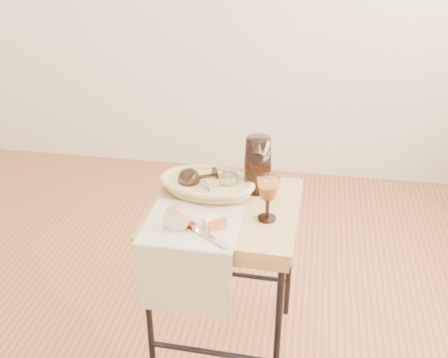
% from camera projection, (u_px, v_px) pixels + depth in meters
% --- Properties ---
extents(side_table, '(0.54, 0.54, 0.67)m').
position_uv_depth(side_table, '(225.00, 279.00, 2.08)').
color(side_table, brown).
rests_on(side_table, floor).
extents(tea_towel, '(0.33, 0.30, 0.01)m').
position_uv_depth(tea_towel, '(192.00, 225.00, 1.81)').
color(tea_towel, beige).
rests_on(tea_towel, side_table).
extents(bread_basket, '(0.36, 0.27, 0.05)m').
position_uv_depth(bread_basket, '(207.00, 186.00, 2.00)').
color(bread_basket, '#A2824B').
rests_on(bread_basket, side_table).
extents(goblet_lying_a, '(0.16, 0.15, 0.09)m').
position_uv_depth(goblet_lying_a, '(200.00, 177.00, 2.00)').
color(goblet_lying_a, '#352019').
rests_on(goblet_lying_a, bread_basket).
extents(goblet_lying_b, '(0.15, 0.15, 0.08)m').
position_uv_depth(goblet_lying_b, '(219.00, 183.00, 1.96)').
color(goblet_lying_b, white).
rests_on(goblet_lying_b, bread_basket).
extents(pitcher, '(0.17, 0.24, 0.25)m').
position_uv_depth(pitcher, '(258.00, 164.00, 1.98)').
color(pitcher, black).
rests_on(pitcher, side_table).
extents(wine_goblet, '(0.10, 0.10, 0.16)m').
position_uv_depth(wine_goblet, '(268.00, 199.00, 1.80)').
color(wine_goblet, white).
rests_on(wine_goblet, side_table).
extents(apple_half, '(0.09, 0.05, 0.09)m').
position_uv_depth(apple_half, '(177.00, 217.00, 1.76)').
color(apple_half, red).
rests_on(apple_half, tea_towel).
extents(apple_wedge, '(0.07, 0.06, 0.04)m').
position_uv_depth(apple_wedge, '(213.00, 223.00, 1.77)').
color(apple_wedge, beige).
rests_on(apple_wedge, tea_towel).
extents(table_knife, '(0.22, 0.17, 0.02)m').
position_uv_depth(table_knife, '(199.00, 229.00, 1.76)').
color(table_knife, silver).
rests_on(table_knife, tea_towel).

